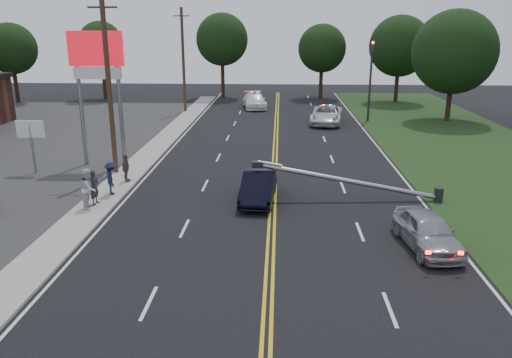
# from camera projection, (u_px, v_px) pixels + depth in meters

# --- Properties ---
(ground) EXTENTS (120.00, 120.00, 0.00)m
(ground) POSITION_uv_depth(u_px,v_px,m) (269.00, 275.00, 17.19)
(ground) COLOR black
(ground) RESTS_ON ground
(sidewalk) EXTENTS (1.80, 70.00, 0.12)m
(sidewalk) POSITION_uv_depth(u_px,v_px,m) (119.00, 183.00, 27.11)
(sidewalk) COLOR #A09C91
(sidewalk) RESTS_ON ground
(centerline_yellow) EXTENTS (0.36, 80.00, 0.00)m
(centerline_yellow) POSITION_uv_depth(u_px,v_px,m) (274.00, 186.00, 26.74)
(centerline_yellow) COLOR gold
(centerline_yellow) RESTS_ON ground
(pylon_sign) EXTENTS (3.20, 0.35, 8.00)m
(pylon_sign) POSITION_uv_depth(u_px,v_px,m) (97.00, 66.00, 29.29)
(pylon_sign) COLOR gray
(pylon_sign) RESTS_ON ground
(small_sign) EXTENTS (1.60, 0.14, 3.10)m
(small_sign) POSITION_uv_depth(u_px,v_px,m) (31.00, 134.00, 28.61)
(small_sign) COLOR gray
(small_sign) RESTS_ON ground
(traffic_signal) EXTENTS (0.28, 0.41, 7.05)m
(traffic_signal) POSITION_uv_depth(u_px,v_px,m) (371.00, 74.00, 44.23)
(traffic_signal) COLOR #2D2D30
(traffic_signal) RESTS_ON ground
(fallen_streetlight) EXTENTS (9.36, 0.44, 1.91)m
(fallen_streetlight) POSITION_uv_depth(u_px,v_px,m) (359.00, 182.00, 24.37)
(fallen_streetlight) COLOR #2D2D30
(fallen_streetlight) RESTS_ON ground
(utility_pole_mid) EXTENTS (1.60, 0.28, 10.00)m
(utility_pole_mid) POSITION_uv_depth(u_px,v_px,m) (109.00, 86.00, 27.59)
(utility_pole_mid) COLOR #382619
(utility_pole_mid) RESTS_ON ground
(utility_pole_far) EXTENTS (1.60, 0.28, 10.00)m
(utility_pole_far) POSITION_uv_depth(u_px,v_px,m) (183.00, 60.00, 48.60)
(utility_pole_far) COLOR #382619
(utility_pole_far) RESTS_ON ground
(tree_4) EXTENTS (5.55, 5.55, 8.70)m
(tree_4) POSITION_uv_depth(u_px,v_px,m) (11.00, 49.00, 54.75)
(tree_4) COLOR black
(tree_4) RESTS_ON ground
(tree_5) EXTENTS (5.06, 5.06, 8.90)m
(tree_5) POSITION_uv_depth(u_px,v_px,m) (101.00, 44.00, 57.44)
(tree_5) COLOR black
(tree_5) RESTS_ON ground
(tree_6) EXTENTS (6.09, 6.09, 9.83)m
(tree_6) POSITION_uv_depth(u_px,v_px,m) (222.00, 40.00, 58.56)
(tree_6) COLOR black
(tree_6) RESTS_ON ground
(tree_7) EXTENTS (5.59, 5.59, 8.60)m
(tree_7) POSITION_uv_depth(u_px,v_px,m) (322.00, 48.00, 58.30)
(tree_7) COLOR black
(tree_7) RESTS_ON ground
(tree_8) EXTENTS (6.70, 6.70, 9.51)m
(tree_8) POSITION_uv_depth(u_px,v_px,m) (400.00, 46.00, 55.05)
(tree_8) COLOR black
(tree_8) RESTS_ON ground
(tree_9) EXTENTS (7.32, 7.32, 9.75)m
(tree_9) POSITION_uv_depth(u_px,v_px,m) (454.00, 52.00, 43.75)
(tree_9) COLOR black
(tree_9) RESTS_ON ground
(crashed_sedan) EXTENTS (1.78, 4.46, 1.44)m
(crashed_sedan) POSITION_uv_depth(u_px,v_px,m) (259.00, 187.00, 24.36)
(crashed_sedan) COLOR black
(crashed_sedan) RESTS_ON ground
(waiting_sedan) EXTENTS (2.14, 4.29, 1.40)m
(waiting_sedan) POSITION_uv_depth(u_px,v_px,m) (427.00, 231.00, 19.14)
(waiting_sedan) COLOR #9A9CA2
(waiting_sedan) RESTS_ON ground
(emergency_a) EXTENTS (3.44, 6.00, 1.58)m
(emergency_a) POSITION_uv_depth(u_px,v_px,m) (326.00, 115.00, 43.87)
(emergency_a) COLOR silver
(emergency_a) RESTS_ON ground
(emergency_b) EXTENTS (2.97, 5.65, 1.56)m
(emergency_b) POSITION_uv_depth(u_px,v_px,m) (255.00, 101.00, 52.34)
(emergency_b) COLOR white
(emergency_b) RESTS_ON ground
(bystander_a) EXTENTS (0.47, 0.65, 1.67)m
(bystander_a) POSITION_uv_depth(u_px,v_px,m) (94.00, 187.00, 23.56)
(bystander_a) COLOR #2A2831
(bystander_a) RESTS_ON sidewalk
(bystander_b) EXTENTS (0.75, 0.94, 1.88)m
(bystander_b) POSITION_uv_depth(u_px,v_px,m) (89.00, 188.00, 23.04)
(bystander_b) COLOR silver
(bystander_b) RESTS_ON sidewalk
(bystander_c) EXTENTS (0.98, 1.24, 1.68)m
(bystander_c) POSITION_uv_depth(u_px,v_px,m) (111.00, 178.00, 24.90)
(bystander_c) COLOR #191A40
(bystander_c) RESTS_ON sidewalk
(bystander_d) EXTENTS (0.44, 0.92, 1.53)m
(bystander_d) POSITION_uv_depth(u_px,v_px,m) (126.00, 168.00, 27.01)
(bystander_d) COLOR #62564E
(bystander_d) RESTS_ON sidewalk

